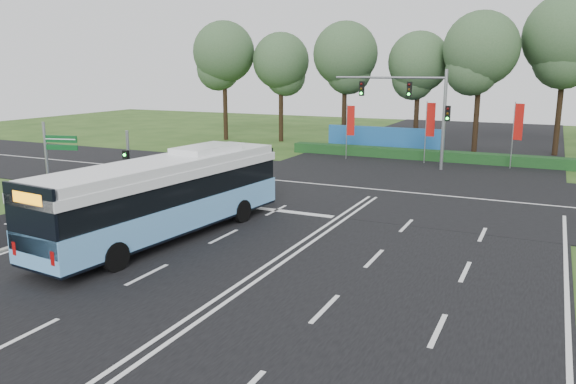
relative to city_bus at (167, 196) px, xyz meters
name	(u,v)px	position (x,y,z in m)	size (l,w,h in m)	color
ground	(294,248)	(5.37, 1.05, -1.82)	(120.00, 120.00, 0.00)	#284918
road_main	(294,247)	(5.37, 1.05, -1.80)	(20.00, 120.00, 0.04)	black
road_cross	(379,190)	(5.37, 13.05, -1.80)	(120.00, 14.00, 0.05)	black
bike_path	(12,229)	(-7.13, -1.95, -1.79)	(5.00, 18.00, 0.06)	black
kerb_strip	(51,235)	(-4.73, -1.95, -1.76)	(0.25, 18.00, 0.12)	gray
city_bus	(167,196)	(0.00, 0.00, 0.00)	(3.90, 12.83, 3.62)	#65ABEB
pedestrian_signal	(128,165)	(-5.54, 4.05, 0.31)	(0.32, 0.44, 3.90)	gray
street_sign	(53,158)	(-7.29, 0.82, 0.99)	(1.73, 0.50, 4.54)	gray
banner_flag_left	(350,124)	(-0.12, 23.34, 1.00)	(0.63, 0.18, 4.31)	gray
banner_flag_mid	(429,123)	(5.91, 23.91, 1.21)	(0.69, 0.10, 4.67)	gray
banner_flag_right	(517,126)	(11.98, 24.08, 1.27)	(0.66, 0.30, 4.76)	gray
traffic_light_gantry	(419,103)	(5.58, 21.55, 2.84)	(8.41, 0.28, 7.00)	gray
hedge	(425,155)	(5.37, 25.55, -1.42)	(22.00, 1.20, 0.80)	#163C1A
blue_hoarding	(384,140)	(1.37, 28.05, -0.72)	(10.00, 0.30, 2.20)	#1D5A9F
eucalyptus_row	(453,51)	(6.05, 31.46, 6.63)	(48.35, 8.74, 12.92)	black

